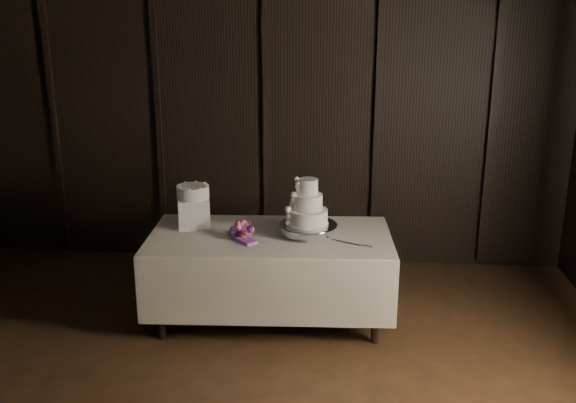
{
  "coord_description": "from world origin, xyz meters",
  "views": [
    {
      "loc": [
        0.77,
        -2.84,
        2.53
      ],
      "look_at": [
        0.34,
        2.09,
        1.05
      ],
      "focal_mm": 40.0,
      "sensor_mm": 36.0,
      "label": 1
    }
  ],
  "objects_px": {
    "display_table": "(270,273)",
    "bouquet": "(242,230)",
    "cake_stand": "(308,229)",
    "small_cake": "(193,192)",
    "wedding_cake": "(304,207)",
    "box_pedestal": "(194,212)"
  },
  "relations": [
    {
      "from": "box_pedestal",
      "to": "bouquet",
      "type": "bearing_deg",
      "value": -27.98
    },
    {
      "from": "cake_stand",
      "to": "small_cake",
      "type": "distance_m",
      "value": 1.02
    },
    {
      "from": "display_table",
      "to": "wedding_cake",
      "type": "height_order",
      "value": "wedding_cake"
    },
    {
      "from": "bouquet",
      "to": "box_pedestal",
      "type": "xyz_separation_m",
      "value": [
        -0.45,
        0.24,
        0.06
      ]
    },
    {
      "from": "wedding_cake",
      "to": "bouquet",
      "type": "relative_size",
      "value": 1.0
    },
    {
      "from": "display_table",
      "to": "box_pedestal",
      "type": "bearing_deg",
      "value": 163.62
    },
    {
      "from": "cake_stand",
      "to": "small_cake",
      "type": "xyz_separation_m",
      "value": [
        -0.98,
        0.13,
        0.26
      ]
    },
    {
      "from": "cake_stand",
      "to": "box_pedestal",
      "type": "height_order",
      "value": "box_pedestal"
    },
    {
      "from": "bouquet",
      "to": "small_cake",
      "type": "height_order",
      "value": "small_cake"
    },
    {
      "from": "bouquet",
      "to": "small_cake",
      "type": "distance_m",
      "value": 0.57
    },
    {
      "from": "wedding_cake",
      "to": "bouquet",
      "type": "height_order",
      "value": "wedding_cake"
    },
    {
      "from": "cake_stand",
      "to": "wedding_cake",
      "type": "bearing_deg",
      "value": -150.26
    },
    {
      "from": "cake_stand",
      "to": "small_cake",
      "type": "relative_size",
      "value": 1.78
    },
    {
      "from": "display_table",
      "to": "cake_stand",
      "type": "height_order",
      "value": "cake_stand"
    },
    {
      "from": "cake_stand",
      "to": "wedding_cake",
      "type": "xyz_separation_m",
      "value": [
        -0.03,
        -0.02,
        0.2
      ]
    },
    {
      "from": "bouquet",
      "to": "display_table",
      "type": "bearing_deg",
      "value": 21.05
    },
    {
      "from": "wedding_cake",
      "to": "box_pedestal",
      "type": "height_order",
      "value": "wedding_cake"
    },
    {
      "from": "bouquet",
      "to": "small_cake",
      "type": "relative_size",
      "value": 1.4
    },
    {
      "from": "wedding_cake",
      "to": "display_table",
      "type": "bearing_deg",
      "value": 165.09
    },
    {
      "from": "display_table",
      "to": "bouquet",
      "type": "relative_size",
      "value": 5.33
    },
    {
      "from": "display_table",
      "to": "wedding_cake",
      "type": "bearing_deg",
      "value": 0.18
    },
    {
      "from": "small_cake",
      "to": "display_table",
      "type": "bearing_deg",
      "value": -13.4
    }
  ]
}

